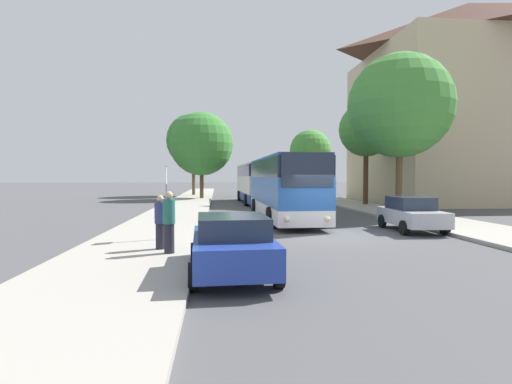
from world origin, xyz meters
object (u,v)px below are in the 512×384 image
at_px(tree_left_near, 193,141).
at_px(tree_right_near, 310,151).
at_px(bus_stop_sign, 167,194).
at_px(parked_car_right_near, 411,213).
at_px(pedestrian_waiting_near, 169,222).
at_px(bus_front, 283,187).
at_px(tree_right_mid, 400,106).
at_px(bus_middle, 256,182).
at_px(tree_left_far, 201,144).
at_px(parked_car_right_far, 310,195).
at_px(tree_right_far, 366,130).
at_px(pedestrian_waiting_far, 160,222).
at_px(parked_car_left_curb, 232,244).

height_order(tree_left_near, tree_right_near, tree_left_near).
bearing_deg(bus_stop_sign, tree_left_near, 91.74).
relative_size(parked_car_right_near, pedestrian_waiting_near, 2.20).
relative_size(bus_front, tree_right_mid, 1.15).
height_order(bus_middle, parked_car_right_near, bus_middle).
distance_m(bus_front, tree_right_mid, 9.20).
bearing_deg(tree_left_far, bus_middle, -50.01).
bearing_deg(parked_car_right_far, bus_middle, 1.03).
height_order(tree_right_near, tree_right_far, tree_right_far).
bearing_deg(tree_right_far, pedestrian_waiting_far, -126.21).
bearing_deg(bus_middle, bus_stop_sign, -105.67).
distance_m(bus_middle, pedestrian_waiting_far, 24.09).
distance_m(parked_car_right_near, pedestrian_waiting_far, 11.22).
bearing_deg(pedestrian_waiting_far, bus_middle, -87.82).
height_order(bus_stop_sign, tree_right_near, tree_right_near).
bearing_deg(tree_right_far, bus_stop_sign, -129.43).
bearing_deg(tree_right_mid, parked_car_right_far, 101.64).
bearing_deg(pedestrian_waiting_far, pedestrian_waiting_near, 131.03).
distance_m(tree_right_near, tree_right_mid, 26.88).
relative_size(parked_car_right_far, pedestrian_waiting_near, 2.56).
height_order(bus_stop_sign, tree_left_far, tree_left_far).
bearing_deg(bus_middle, parked_car_right_far, 0.49).
xyz_separation_m(parked_car_right_far, bus_stop_sign, (-10.44, -21.64, 1.08)).
xyz_separation_m(parked_car_left_curb, tree_left_far, (-1.97, 32.67, 5.05)).
xyz_separation_m(bus_front, parked_car_right_near, (4.95, -4.92, -1.06)).
xyz_separation_m(bus_middle, tree_right_near, (8.43, 14.37, 3.88)).
bearing_deg(bus_front, pedestrian_waiting_far, -121.64).
xyz_separation_m(parked_car_right_near, tree_right_mid, (2.61, 6.76, 5.98)).
height_order(bus_middle, parked_car_left_curb, bus_middle).
distance_m(parked_car_right_far, tree_left_near, 18.88).
relative_size(tree_left_near, tree_left_far, 1.12).
height_order(bus_front, parked_car_right_near, bus_front).
bearing_deg(tree_right_near, parked_car_left_curb, -105.88).
xyz_separation_m(bus_middle, tree_left_near, (-6.45, 13.83, 4.98)).
distance_m(bus_middle, pedestrian_waiting_near, 24.73).
height_order(pedestrian_waiting_far, tree_left_near, tree_left_near).
bearing_deg(parked_car_right_far, pedestrian_waiting_far, 65.26).
height_order(parked_car_left_curb, tree_left_near, tree_left_near).
xyz_separation_m(bus_stop_sign, tree_right_far, (14.00, 17.03, 4.44)).
distance_m(pedestrian_waiting_near, tree_right_far, 24.55).
bearing_deg(pedestrian_waiting_far, tree_left_far, -75.34).
distance_m(bus_stop_sign, pedestrian_waiting_near, 2.87).
bearing_deg(bus_front, tree_left_far, 103.49).
height_order(parked_car_left_curb, tree_right_near, tree_right_near).
bearing_deg(parked_car_left_curb, bus_middle, 80.69).
distance_m(bus_middle, tree_left_far, 8.96).
height_order(parked_car_right_near, bus_stop_sign, bus_stop_sign).
xyz_separation_m(bus_middle, parked_car_left_curb, (-3.20, -26.51, -1.10)).
distance_m(parked_car_left_curb, pedestrian_waiting_near, 2.92).
bearing_deg(parked_car_left_curb, pedestrian_waiting_near, 125.27).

